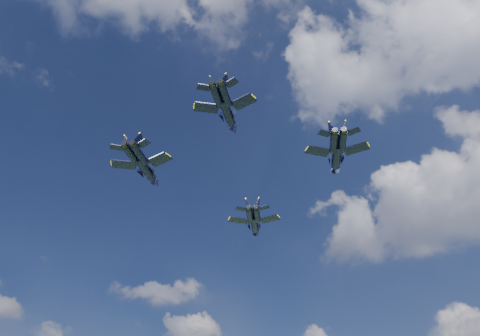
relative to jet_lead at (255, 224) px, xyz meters
name	(u,v)px	position (x,y,z in m)	size (l,w,h in m)	color
jet_lead	(255,224)	(0.00, 0.00, 0.00)	(11.74, 15.03, 3.72)	black
jet_left	(147,169)	(-6.00, -28.71, 2.57)	(12.17, 16.65, 3.99)	black
jet_right	(336,157)	(26.52, -8.64, 2.32)	(11.82, 15.41, 3.80)	black
jet_slot	(228,113)	(19.29, -33.18, 0.62)	(10.09, 13.80, 3.30)	black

